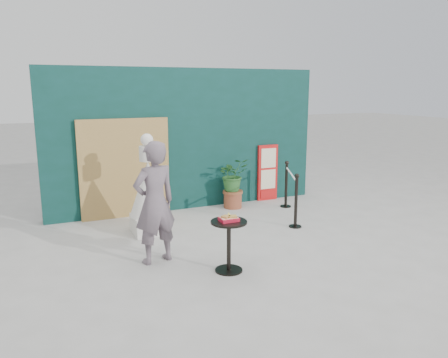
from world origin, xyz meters
TOP-DOWN VIEW (x-y plane):
  - ground at (0.00, 0.00)m, footprint 60.00×60.00m
  - back_wall at (0.00, 3.15)m, footprint 6.00×0.30m
  - bamboo_fence at (-1.40, 2.94)m, footprint 1.80×0.08m
  - woman at (-1.49, 0.39)m, footprint 0.76×0.59m
  - menu_board at (1.90, 2.95)m, footprint 0.50×0.07m
  - statue at (-1.23, 1.75)m, footprint 0.71×0.71m
  - cafe_table at (-0.63, -0.38)m, footprint 0.52×0.52m
  - food_basket at (-0.63, -0.37)m, footprint 0.26×0.19m
  - planter at (0.87, 2.67)m, footprint 0.65×0.56m
  - stanchion_barrier at (1.67, 1.60)m, footprint 0.84×1.54m

SIDE VIEW (x-z plane):
  - ground at x=0.00m, z-range 0.00..0.00m
  - stanchion_barrier at x=1.67m, z-range -0.02..1.01m
  - cafe_table at x=-0.63m, z-range 0.12..0.87m
  - planter at x=0.87m, z-range 0.09..1.19m
  - menu_board at x=1.90m, z-range 0.00..1.30m
  - statue at x=-1.23m, z-range -0.17..1.64m
  - food_basket at x=-0.63m, z-range 0.73..0.84m
  - woman at x=-1.49m, z-range 0.00..1.85m
  - bamboo_fence at x=-1.40m, z-range 0.00..2.00m
  - back_wall at x=0.00m, z-range 0.00..3.00m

